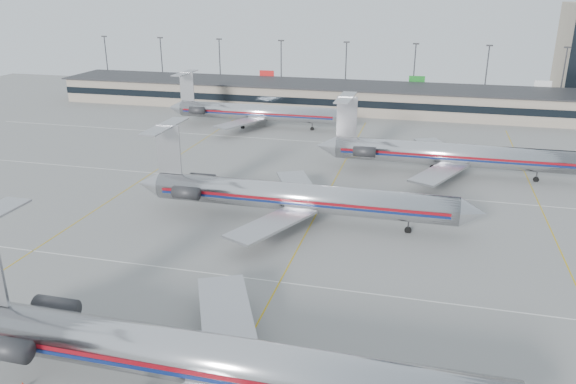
% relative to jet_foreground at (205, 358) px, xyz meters
% --- Properties ---
extents(ground, '(260.00, 260.00, 0.00)m').
position_rel_jet_foreground_xyz_m(ground, '(0.69, 8.42, -3.68)').
color(ground, gray).
rests_on(ground, ground).
extents(apron_markings, '(160.00, 0.15, 0.02)m').
position_rel_jet_foreground_xyz_m(apron_markings, '(0.69, 18.42, -3.67)').
color(apron_markings, silver).
rests_on(apron_markings, ground).
extents(terminal, '(162.00, 17.00, 6.25)m').
position_rel_jet_foreground_xyz_m(terminal, '(0.69, 106.40, -0.52)').
color(terminal, gray).
rests_on(terminal, ground).
extents(light_mast_row, '(163.60, 0.40, 15.28)m').
position_rel_jet_foreground_xyz_m(light_mast_row, '(0.69, 120.42, 4.90)').
color(light_mast_row, '#38383D').
rests_on(light_mast_row, ground).
extents(jet_foreground, '(48.46, 28.54, 12.69)m').
position_rel_jet_foreground_xyz_m(jet_foreground, '(0.00, 0.00, 0.00)').
color(jet_foreground, silver).
rests_on(jet_foreground, ground).
extents(jet_second_row, '(46.16, 27.18, 12.08)m').
position_rel_jet_foreground_xyz_m(jet_second_row, '(-1.71, 34.47, -0.18)').
color(jet_second_row, silver).
rests_on(jet_second_row, ground).
extents(jet_third_row, '(44.80, 27.55, 12.25)m').
position_rel_jet_foreground_xyz_m(jet_third_row, '(17.75, 59.42, -0.12)').
color(jet_third_row, silver).
rests_on(jet_third_row, ground).
extents(jet_back_row, '(41.83, 25.73, 11.44)m').
position_rel_jet_foreground_xyz_m(jet_back_row, '(-22.66, 83.50, -0.36)').
color(jet_back_row, silver).
rests_on(jet_back_row, ground).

